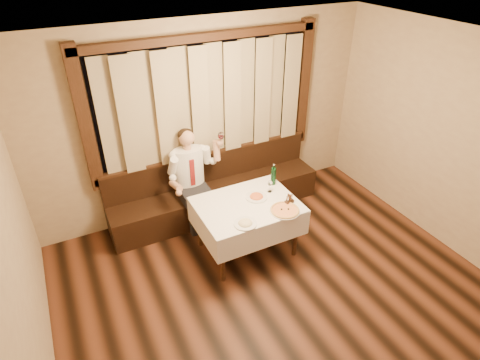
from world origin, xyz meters
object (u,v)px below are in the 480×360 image
green_bottle (273,176)px  pizza (285,210)px  banquette (216,193)px  pasta_cream (245,222)px  seated_man (191,172)px  cruet_caddy (289,200)px  dining_table (247,211)px  pasta_red (256,195)px

green_bottle → pizza: bearing=-107.6°
banquette → pasta_cream: banquette is taller
pasta_cream → seated_man: seated_man is taller
pizza → pasta_cream: pasta_cream is taller
green_bottle → cruet_caddy: bearing=-95.7°
dining_table → banquette: bearing=90.0°
banquette → pizza: (0.34, -1.37, 0.46)m
dining_table → pasta_red: size_ratio=4.51×
banquette → pasta_red: size_ratio=11.36×
dining_table → pasta_cream: pasta_cream is taller
dining_table → pasta_red: (0.17, 0.07, 0.14)m
dining_table → pasta_cream: bearing=-120.6°
pizza → pasta_red: size_ratio=1.33×
seated_man → cruet_caddy: bearing=-53.1°
cruet_caddy → pasta_cream: bearing=178.6°
banquette → pasta_cream: 1.48m
pizza → green_bottle: size_ratio=1.21×
dining_table → pizza: bearing=-46.0°
pasta_cream → seated_man: 1.30m
pizza → pasta_red: (-0.17, 0.42, 0.02)m
pizza → seated_man: 1.48m
dining_table → seated_man: 1.03m
banquette → pizza: size_ratio=8.54×
pasta_cream → green_bottle: bearing=39.6°
green_bottle → dining_table: bearing=-154.3°
dining_table → seated_man: (-0.39, 0.93, 0.18)m
pasta_cream → cruet_caddy: (0.69, 0.13, 0.01)m
pizza → green_bottle: (0.19, 0.61, 0.12)m
dining_table → cruet_caddy: size_ratio=9.76×
banquette → pasta_red: banquette is taller
dining_table → green_bottle: green_bottle is taller
pasta_cream → seated_man: (-0.18, 1.29, 0.04)m
pizza → cruet_caddy: 0.19m
pasta_red → green_bottle: green_bottle is taller
pasta_cream → green_bottle: size_ratio=0.89×
pizza → pasta_red: pasta_red is taller
pasta_red → banquette: bearing=100.1°
dining_table → pasta_cream: 0.44m
dining_table → green_bottle: bearing=25.7°
dining_table → cruet_caddy: cruet_caddy is taller
banquette → pasta_red: (0.17, -0.96, 0.48)m
pasta_cream → green_bottle: green_bottle is taller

